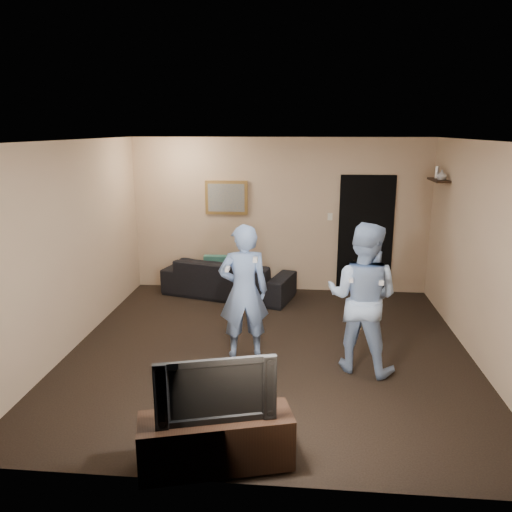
# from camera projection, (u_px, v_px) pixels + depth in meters

# --- Properties ---
(ground) EXTENTS (5.00, 5.00, 0.00)m
(ground) POSITION_uv_depth(u_px,v_px,m) (269.00, 349.00, 6.36)
(ground) COLOR black
(ground) RESTS_ON ground
(ceiling) EXTENTS (5.00, 5.00, 0.04)m
(ceiling) POSITION_uv_depth(u_px,v_px,m) (271.00, 141.00, 5.71)
(ceiling) COLOR silver
(ceiling) RESTS_ON wall_back
(wall_back) EXTENTS (5.00, 0.04, 2.60)m
(wall_back) POSITION_uv_depth(u_px,v_px,m) (279.00, 216.00, 8.45)
(wall_back) COLOR tan
(wall_back) RESTS_ON ground
(wall_front) EXTENTS (5.00, 0.04, 2.60)m
(wall_front) POSITION_uv_depth(u_px,v_px,m) (248.00, 332.00, 3.63)
(wall_front) COLOR tan
(wall_front) RESTS_ON ground
(wall_left) EXTENTS (0.04, 5.00, 2.60)m
(wall_left) POSITION_uv_depth(u_px,v_px,m) (71.00, 246.00, 6.26)
(wall_left) COLOR tan
(wall_left) RESTS_ON ground
(wall_right) EXTENTS (0.04, 5.00, 2.60)m
(wall_right) POSITION_uv_depth(u_px,v_px,m) (484.00, 255.00, 5.82)
(wall_right) COLOR tan
(wall_right) RESTS_ON ground
(sofa) EXTENTS (2.29, 1.39, 0.63)m
(sofa) POSITION_uv_depth(u_px,v_px,m) (228.00, 277.00, 8.36)
(sofa) COLOR black
(sofa) RESTS_ON ground
(throw_pillow) EXTENTS (0.41, 0.14, 0.41)m
(throw_pillow) POSITION_uv_depth(u_px,v_px,m) (216.00, 267.00, 8.33)
(throw_pillow) COLOR #1C544C
(throw_pillow) RESTS_ON sofa
(painting_frame) EXTENTS (0.72, 0.05, 0.57)m
(painting_frame) POSITION_uv_depth(u_px,v_px,m) (226.00, 198.00, 8.43)
(painting_frame) COLOR olive
(painting_frame) RESTS_ON wall_back
(painting_canvas) EXTENTS (0.62, 0.01, 0.47)m
(painting_canvas) POSITION_uv_depth(u_px,v_px,m) (226.00, 198.00, 8.40)
(painting_canvas) COLOR slate
(painting_canvas) RESTS_ON painting_frame
(doorway) EXTENTS (0.90, 0.06, 2.00)m
(doorway) POSITION_uv_depth(u_px,v_px,m) (365.00, 235.00, 8.37)
(doorway) COLOR black
(doorway) RESTS_ON ground
(light_switch) EXTENTS (0.08, 0.02, 0.12)m
(light_switch) POSITION_uv_depth(u_px,v_px,m) (330.00, 217.00, 8.35)
(light_switch) COLOR silver
(light_switch) RESTS_ON wall_back
(wall_shelf) EXTENTS (0.20, 0.60, 0.03)m
(wall_shelf) POSITION_uv_depth(u_px,v_px,m) (439.00, 180.00, 7.39)
(wall_shelf) COLOR black
(wall_shelf) RESTS_ON wall_right
(shelf_vase) EXTENTS (0.18, 0.18, 0.15)m
(shelf_vase) POSITION_uv_depth(u_px,v_px,m) (442.00, 175.00, 7.24)
(shelf_vase) COLOR #B1B2B6
(shelf_vase) RESTS_ON wall_shelf
(shelf_figurine) EXTENTS (0.06, 0.06, 0.18)m
(shelf_figurine) POSITION_uv_depth(u_px,v_px,m) (437.00, 172.00, 7.50)
(shelf_figurine) COLOR #BABBBF
(shelf_figurine) RESTS_ON wall_shelf
(tv_console) EXTENTS (1.31, 0.72, 0.45)m
(tv_console) POSITION_uv_depth(u_px,v_px,m) (216.00, 441.00, 4.09)
(tv_console) COLOR black
(tv_console) RESTS_ON ground
(television) EXTENTS (0.95, 0.37, 0.55)m
(television) POSITION_uv_depth(u_px,v_px,m) (215.00, 386.00, 3.96)
(television) COLOR black
(television) RESTS_ON tv_console
(wii_player_left) EXTENTS (0.67, 0.55, 1.66)m
(wii_player_left) POSITION_uv_depth(u_px,v_px,m) (244.00, 292.00, 5.99)
(wii_player_left) COLOR #7595CB
(wii_player_left) RESTS_ON ground
(wii_player_right) EXTENTS (1.03, 0.92, 1.74)m
(wii_player_right) POSITION_uv_depth(u_px,v_px,m) (362.00, 298.00, 5.66)
(wii_player_right) COLOR #99B6DF
(wii_player_right) RESTS_ON ground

